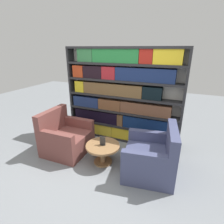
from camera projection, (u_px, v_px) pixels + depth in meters
ground_plane at (95, 172)px, 3.20m from camera, size 14.00×14.00×0.00m
bookshelf at (121, 97)px, 4.02m from camera, size 2.70×0.30×2.16m
armchair_left at (66, 138)px, 3.75m from camera, size 0.87×0.91×0.91m
armchair_right at (151, 158)px, 3.08m from camera, size 0.98×1.01×0.91m
coffee_table at (103, 150)px, 3.37m from camera, size 0.65×0.65×0.39m
table_sign at (103, 141)px, 3.30m from camera, size 0.12×0.06×0.17m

